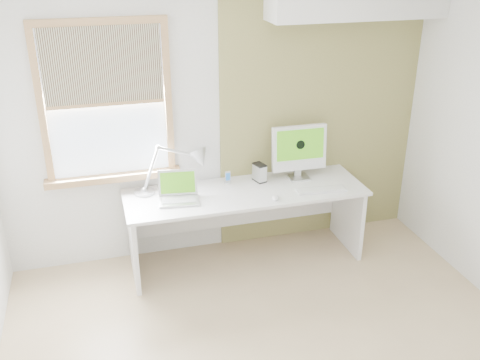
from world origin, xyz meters
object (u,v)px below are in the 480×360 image
object	(u,v)px
desk_lamp	(190,163)
laptop	(178,193)
external_drive	(259,173)
imac	(299,149)
desk	(244,207)

from	to	relation	value
desk_lamp	laptop	bearing A→B (deg)	-121.85
laptop	external_drive	distance (m)	0.82
desk_lamp	external_drive	distance (m)	0.67
external_drive	imac	xyz separation A→B (m)	(0.39, -0.02, 0.20)
desk	laptop	distance (m)	0.67
external_drive	imac	world-z (taller)	imac
laptop	imac	distance (m)	1.22
desk_lamp	external_drive	world-z (taller)	desk_lamp
desk	laptop	xyz separation A→B (m)	(-0.62, -0.06, 0.26)
laptop	imac	size ratio (longest dim) A/B	0.72
imac	desk_lamp	bearing A→B (deg)	175.25
external_drive	desk_lamp	bearing A→B (deg)	173.82
desk_lamp	imac	distance (m)	1.04
desk_lamp	laptop	world-z (taller)	desk_lamp
desk	desk_lamp	bearing A→B (deg)	157.95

